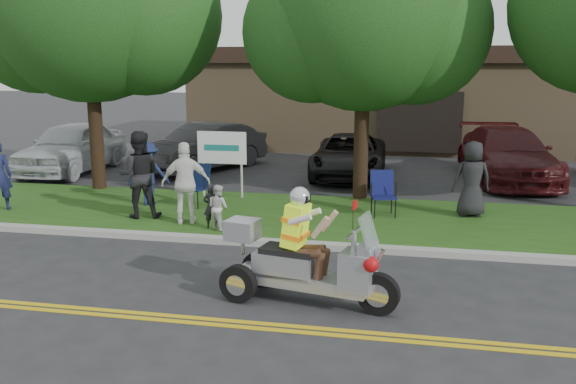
% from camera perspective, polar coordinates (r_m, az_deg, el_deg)
% --- Properties ---
extents(ground, '(120.00, 120.00, 0.00)m').
position_cam_1_polar(ground, '(8.68, -0.72, -11.21)').
color(ground, '#28282B').
rests_on(ground, ground).
extents(centerline_near, '(60.00, 0.10, 0.01)m').
position_cam_1_polar(centerline_near, '(8.16, -1.60, -12.74)').
color(centerline_near, gold).
rests_on(centerline_near, ground).
extents(centerline_far, '(60.00, 0.10, 0.01)m').
position_cam_1_polar(centerline_far, '(8.30, -1.34, -12.29)').
color(centerline_far, gold).
rests_on(centerline_far, ground).
extents(curb, '(60.00, 0.25, 0.12)m').
position_cam_1_polar(curb, '(11.48, 2.48, -5.02)').
color(curb, '#A8A89E').
rests_on(curb, ground).
extents(grass_verge, '(60.00, 4.00, 0.10)m').
position_cam_1_polar(grass_verge, '(13.53, 3.90, -2.41)').
color(grass_verge, '#244612').
rests_on(grass_verge, ground).
extents(commercial_building, '(18.00, 8.20, 4.00)m').
position_cam_1_polar(commercial_building, '(26.81, 12.21, 8.75)').
color(commercial_building, '#9E7F5B').
rests_on(commercial_building, ground).
extents(tree_left, '(6.62, 5.40, 7.78)m').
position_cam_1_polar(tree_left, '(16.96, -18.00, 16.29)').
color(tree_left, '#332114').
rests_on(tree_left, ground).
extents(tree_mid, '(5.88, 4.80, 7.05)m').
position_cam_1_polar(tree_mid, '(15.10, 7.37, 15.78)').
color(tree_mid, '#332114').
rests_on(tree_mid, ground).
extents(business_sign, '(1.25, 0.06, 1.75)m').
position_cam_1_polar(business_sign, '(15.26, -6.21, 3.80)').
color(business_sign, silver).
rests_on(business_sign, ground).
extents(trike_scooter, '(2.61, 1.12, 1.72)m').
position_cam_1_polar(trike_scooter, '(8.82, 1.29, -6.65)').
color(trike_scooter, black).
rests_on(trike_scooter, ground).
extents(lawn_chair_a, '(0.66, 0.67, 0.98)m').
position_cam_1_polar(lawn_chair_a, '(14.50, -8.42, 0.91)').
color(lawn_chair_a, black).
rests_on(lawn_chair_a, grass_verge).
extents(lawn_chair_b, '(0.63, 0.65, 0.99)m').
position_cam_1_polar(lawn_chair_b, '(13.61, 8.86, 0.18)').
color(lawn_chair_b, black).
rests_on(lawn_chair_b, grass_verge).
extents(spectator_adult_mid, '(1.10, 0.97, 1.89)m').
position_cam_1_polar(spectator_adult_mid, '(13.55, -13.77, 1.59)').
color(spectator_adult_mid, black).
rests_on(spectator_adult_mid, grass_verge).
extents(spectator_adult_right, '(1.09, 0.72, 1.72)m').
position_cam_1_polar(spectator_adult_right, '(12.84, -9.53, 0.83)').
color(spectator_adult_right, white).
rests_on(spectator_adult_right, grass_verge).
extents(spectator_chair_a, '(1.08, 0.78, 1.50)m').
position_cam_1_polar(spectator_chair_a, '(14.75, -12.95, 1.70)').
color(spectator_chair_a, '#1A2249').
rests_on(spectator_chair_a, grass_verge).
extents(spectator_chair_b, '(0.89, 0.66, 1.67)m').
position_cam_1_polar(spectator_chair_b, '(13.86, 16.83, 1.19)').
color(spectator_chair_b, black).
rests_on(spectator_chair_b, grass_verge).
extents(child_left, '(0.37, 0.30, 0.89)m').
position_cam_1_polar(child_left, '(12.48, -7.19, -1.36)').
color(child_left, black).
rests_on(child_left, grass_verge).
extents(child_right, '(0.56, 0.53, 0.93)m').
position_cam_1_polar(child_right, '(12.34, -6.56, -1.43)').
color(child_right, silver).
rests_on(child_right, grass_verge).
extents(parked_car_far_left, '(2.01, 4.76, 1.61)m').
position_cam_1_polar(parked_car_far_left, '(20.50, -19.60, 4.00)').
color(parked_car_far_left, silver).
rests_on(parked_car_far_left, ground).
extents(parked_car_left, '(3.36, 4.80, 1.50)m').
position_cam_1_polar(parked_car_left, '(19.89, -7.82, 4.20)').
color(parked_car_left, '#2F2E31').
rests_on(parked_car_left, ground).
extents(parked_car_mid, '(2.26, 4.67, 1.28)m').
position_cam_1_polar(parked_car_mid, '(18.64, 5.77, 3.39)').
color(parked_car_mid, black).
rests_on(parked_car_mid, ground).
extents(parked_car_right, '(2.75, 5.53, 1.54)m').
position_cam_1_polar(parked_car_right, '(19.01, 19.84, 3.30)').
color(parked_car_right, '#420F12').
rests_on(parked_car_right, ground).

